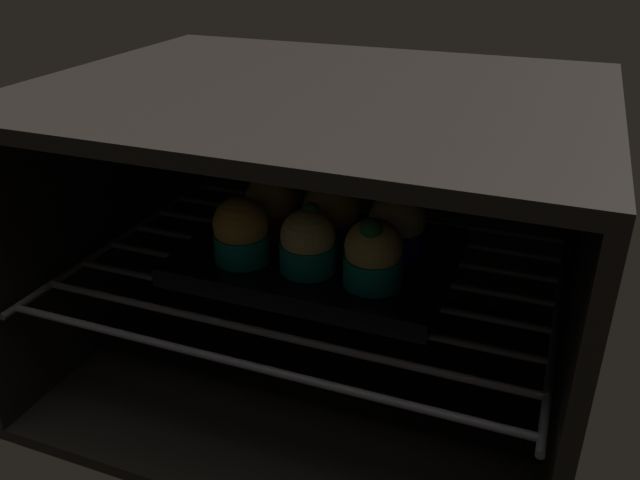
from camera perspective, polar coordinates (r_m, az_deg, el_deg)
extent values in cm
cube|color=black|center=(85.26, -0.31, -11.24)|extent=(59.00, 47.00, 1.50)
cube|color=black|center=(69.59, -0.39, 12.63)|extent=(59.00, 47.00, 1.50)
cube|color=black|center=(95.49, 4.71, 5.22)|extent=(59.00, 1.50, 34.00)
cube|color=black|center=(89.46, -17.75, 2.51)|extent=(1.50, 47.00, 34.00)
cube|color=black|center=(71.63, 21.63, -4.26)|extent=(1.50, 47.00, 34.00)
cylinder|color=#4C494C|center=(62.91, -6.83, -10.61)|extent=(54.00, 0.80, 0.80)
cylinder|color=#4C494C|center=(66.81, -4.67, -8.04)|extent=(54.00, 0.80, 0.80)
cylinder|color=#4C494C|center=(70.90, -2.77, -5.75)|extent=(54.00, 0.80, 0.80)
cylinder|color=#4C494C|center=(75.17, -1.10, -3.71)|extent=(54.00, 0.80, 0.80)
cylinder|color=#4C494C|center=(79.58, 0.38, -1.89)|extent=(54.00, 0.80, 0.80)
cylinder|color=#4C494C|center=(84.11, 1.70, -0.26)|extent=(54.00, 0.80, 0.80)
cylinder|color=#4C494C|center=(88.74, 2.89, 1.19)|extent=(54.00, 0.80, 0.80)
cylinder|color=#4C494C|center=(93.46, 3.95, 2.51)|extent=(54.00, 0.80, 0.80)
cylinder|color=#4C494C|center=(89.79, -16.58, 0.38)|extent=(0.80, 42.00, 0.80)
cylinder|color=#4C494C|center=(73.25, 19.83, -6.34)|extent=(0.80, 42.00, 0.80)
cube|color=black|center=(77.92, 0.00, -1.71)|extent=(31.04, 23.27, 1.20)
cube|color=black|center=(68.39, -3.43, -5.01)|extent=(31.04, 0.80, 1.00)
cube|color=black|center=(86.94, 2.69, 2.17)|extent=(31.04, 0.80, 1.00)
cube|color=black|center=(83.52, -9.71, 0.74)|extent=(0.80, 23.27, 1.00)
cube|color=black|center=(73.92, 11.00, -2.93)|extent=(0.80, 23.27, 1.00)
cylinder|color=#0C8C84|center=(76.46, -6.78, -0.58)|extent=(6.44, 6.44, 3.33)
sphere|color=gold|center=(75.21, -6.90, 1.39)|extent=(6.41, 6.41, 6.41)
sphere|color=#19511E|center=(74.57, -7.01, 2.95)|extent=(1.85, 1.85, 1.85)
cylinder|color=#0C8C84|center=(73.70, -0.77, -1.46)|extent=(6.44, 6.44, 3.33)
sphere|color=#E0CC7A|center=(72.56, -0.79, 0.31)|extent=(6.18, 6.18, 6.18)
sphere|color=#28702D|center=(72.50, -0.93, 2.45)|extent=(2.27, 2.27, 2.27)
cylinder|color=#0C8C84|center=(71.20, 4.59, -2.62)|extent=(6.44, 6.44, 3.33)
sphere|color=#DBBC60|center=(69.89, 4.67, -0.60)|extent=(6.28, 6.28, 6.28)
sphere|color=#1E6023|center=(67.69, 4.48, 0.94)|extent=(2.47, 2.47, 2.47)
cylinder|color=red|center=(82.79, -4.13, 1.73)|extent=(6.44, 6.44, 3.33)
sphere|color=gold|center=(81.66, -4.19, 3.53)|extent=(6.63, 6.63, 6.63)
sphere|color=#19511E|center=(81.26, -4.04, 5.11)|extent=(2.12, 2.12, 2.12)
cylinder|color=#1928B7|center=(80.20, 1.19, 0.95)|extent=(6.44, 6.44, 3.33)
sphere|color=gold|center=(79.01, 1.21, 2.84)|extent=(7.05, 7.05, 7.05)
sphere|color=#1E6023|center=(78.17, 2.04, 4.52)|extent=(2.49, 2.49, 2.49)
cylinder|color=#1928B7|center=(78.16, 6.62, 0.06)|extent=(6.44, 6.44, 3.33)
sphere|color=#E0CC7A|center=(77.08, 6.71, 1.75)|extent=(6.69, 6.69, 6.69)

